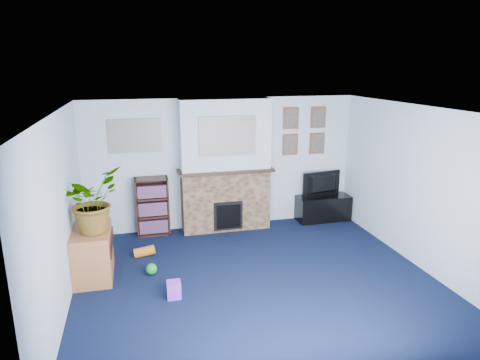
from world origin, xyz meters
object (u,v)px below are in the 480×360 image
object	(u,v)px
bookshelf	(153,207)
sideboard	(93,253)
television	(324,184)
tv_stand	(323,209)

from	to	relation	value
bookshelf	sideboard	size ratio (longest dim) A/B	1.14
television	sideboard	world-z (taller)	television
tv_stand	bookshelf	size ratio (longest dim) A/B	0.98
tv_stand	sideboard	distance (m)	4.40
television	bookshelf	bearing A→B (deg)	-9.24
bookshelf	sideboard	bearing A→B (deg)	-122.84
bookshelf	sideboard	distance (m)	1.70
television	sideboard	distance (m)	4.42
television	sideboard	xyz separation A→B (m)	(-4.19, -1.36, -0.37)
bookshelf	sideboard	xyz separation A→B (m)	(-0.92, -1.42, -0.15)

